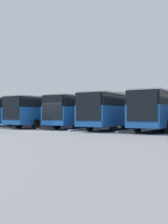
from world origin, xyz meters
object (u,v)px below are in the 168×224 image
Objects in this scene: bus_5 at (26,111)px; bus_6 at (0,111)px; bus_3 at (86,111)px; bus_1 at (164,110)px; bus_4 at (49,111)px; bus_2 at (119,110)px.

bus_6 is at bearing 2.56° from bus_5.
bus_3 is 1.00× the size of bus_6.
bus_1 and bus_5 have the same top height.
bus_1 and bus_4 have the same top height.
bus_6 is at bearing -3.26° from bus_2.
bus_5 is at bearing -3.86° from bus_1.
bus_5 is (8.76, 0.19, 0.00)m from bus_3.
bus_4 is (13.13, 0.23, 0.00)m from bus_1.
bus_2 is at bearing 166.72° from bus_3.
bus_2 is 1.00× the size of bus_6.
bus_3 is 8.76m from bus_5.
bus_1 is 1.00× the size of bus_4.
bus_4 is 4.43m from bus_5.
bus_4 and bus_5 have the same top height.
bus_3 is at bearing -171.07° from bus_4.
bus_3 is at bearing -6.61° from bus_1.
bus_3 and bus_4 have the same top height.
bus_1 is 13.14m from bus_4.
bus_2 is at bearing 176.74° from bus_6.
bus_6 is (13.13, 0.57, 0.00)m from bus_3.
bus_2 is 1.00× the size of bus_5.
bus_5 is (13.13, -0.65, 0.00)m from bus_2.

